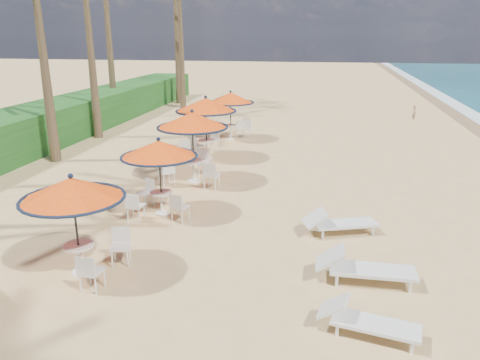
# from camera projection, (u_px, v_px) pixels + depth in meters

# --- Properties ---
(ground) EXTENTS (160.00, 160.00, 0.00)m
(ground) POSITION_uv_depth(u_px,v_px,m) (317.00, 301.00, 9.42)
(ground) COLOR tan
(ground) RESTS_ON ground
(scrub_hedge) EXTENTS (3.00, 40.00, 1.80)m
(scrub_hedge) POSITION_uv_depth(u_px,v_px,m) (34.00, 128.00, 21.85)
(scrub_hedge) COLOR #194716
(scrub_hedge) RESTS_ON ground
(station_0) EXTENTS (2.24, 2.24, 2.34)m
(station_0) POSITION_uv_depth(u_px,v_px,m) (76.00, 198.00, 9.98)
(station_0) COLOR black
(station_0) RESTS_ON ground
(station_1) EXTENTS (2.23, 2.23, 2.33)m
(station_1) POSITION_uv_depth(u_px,v_px,m) (158.00, 159.00, 13.43)
(station_1) COLOR black
(station_1) RESTS_ON ground
(station_2) EXTENTS (2.52, 2.52, 2.63)m
(station_2) POSITION_uv_depth(u_px,v_px,m) (193.00, 129.00, 16.37)
(station_2) COLOR black
(station_2) RESTS_ON ground
(station_3) EXTENTS (2.56, 2.69, 2.68)m
(station_3) POSITION_uv_depth(u_px,v_px,m) (204.00, 112.00, 19.62)
(station_3) COLOR black
(station_3) RESTS_ON ground
(station_4) EXTENTS (2.34, 2.34, 2.44)m
(station_4) POSITION_uv_depth(u_px,v_px,m) (232.00, 102.00, 23.21)
(station_4) COLOR black
(station_4) RESTS_ON ground
(lounger_near) EXTENTS (1.86, 0.91, 0.64)m
(lounger_near) POSITION_uv_depth(u_px,v_px,m) (365.00, 320.00, 8.28)
(lounger_near) COLOR silver
(lounger_near) RESTS_ON ground
(lounger_mid) EXTENTS (2.13, 0.69, 0.76)m
(lounger_mid) POSITION_uv_depth(u_px,v_px,m) (362.00, 267.00, 10.02)
(lounger_mid) COLOR silver
(lounger_mid) RESTS_ON ground
(lounger_far) EXTENTS (2.07, 1.25, 0.71)m
(lounger_far) POSITION_uv_depth(u_px,v_px,m) (338.00, 222.00, 12.46)
(lounger_far) COLOR silver
(lounger_far) RESTS_ON ground
(person) EXTENTS (0.29, 0.38, 0.93)m
(person) POSITION_uv_depth(u_px,v_px,m) (414.00, 113.00, 28.73)
(person) COLOR #906549
(person) RESTS_ON ground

